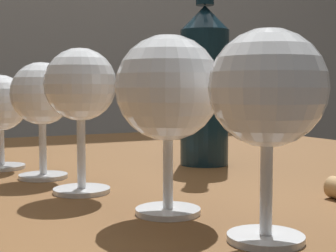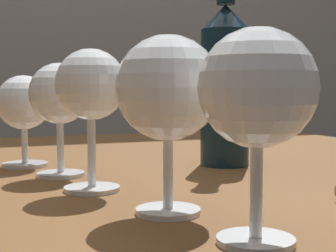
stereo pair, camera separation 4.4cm
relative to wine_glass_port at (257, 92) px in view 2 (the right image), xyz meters
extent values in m
cube|color=brown|center=(0.01, 0.38, -0.12)|extent=(1.16, 1.00, 0.03)
cylinder|color=white|center=(0.00, 0.00, -0.10)|extent=(0.06, 0.06, 0.00)
cylinder|color=white|center=(0.00, 0.00, -0.06)|extent=(0.01, 0.01, 0.08)
sphere|color=white|center=(0.00, 0.00, 0.00)|extent=(0.08, 0.08, 0.08)
ellipsoid|color=#380711|center=(0.00, 0.00, 0.00)|extent=(0.07, 0.07, 0.03)
cylinder|color=white|center=(-0.03, 0.10, -0.10)|extent=(0.06, 0.06, 0.00)
cylinder|color=white|center=(-0.03, 0.10, -0.06)|extent=(0.01, 0.01, 0.08)
sphere|color=white|center=(-0.03, 0.10, 0.00)|extent=(0.09, 0.09, 0.09)
ellipsoid|color=maroon|center=(-0.03, 0.10, 0.00)|extent=(0.08, 0.08, 0.04)
cylinder|color=white|center=(-0.07, 0.23, -0.10)|extent=(0.06, 0.06, 0.00)
cylinder|color=white|center=(-0.07, 0.23, -0.06)|extent=(0.01, 0.01, 0.08)
sphere|color=white|center=(-0.07, 0.23, 0.01)|extent=(0.08, 0.08, 0.08)
ellipsoid|color=pink|center=(-0.07, 0.23, 0.00)|extent=(0.07, 0.07, 0.03)
cylinder|color=white|center=(-0.08, 0.33, -0.10)|extent=(0.06, 0.06, 0.00)
cylinder|color=white|center=(-0.08, 0.33, -0.07)|extent=(0.01, 0.01, 0.07)
sphere|color=white|center=(-0.08, 0.33, 0.00)|extent=(0.08, 0.08, 0.08)
ellipsoid|color=maroon|center=(-0.08, 0.33, 0.00)|extent=(0.07, 0.07, 0.04)
cylinder|color=white|center=(-0.11, 0.43, -0.10)|extent=(0.06, 0.06, 0.00)
cylinder|color=white|center=(-0.11, 0.43, -0.07)|extent=(0.01, 0.01, 0.06)
sphere|color=white|center=(-0.11, 0.43, -0.02)|extent=(0.08, 0.08, 0.08)
ellipsoid|color=#EACC66|center=(-0.11, 0.43, -0.02)|extent=(0.07, 0.07, 0.04)
cylinder|color=#0F232D|center=(0.15, 0.34, -0.01)|extent=(0.07, 0.07, 0.19)
cone|color=#0F232D|center=(0.15, 0.34, 0.10)|extent=(0.07, 0.07, 0.03)
camera|label=1|loc=(-0.23, -0.29, 0.00)|focal=54.03mm
camera|label=2|loc=(-0.19, -0.30, 0.00)|focal=54.03mm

